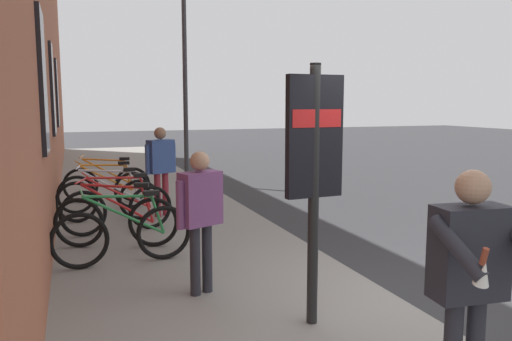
# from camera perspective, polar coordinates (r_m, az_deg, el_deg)

# --- Properties ---
(ground) EXTENTS (60.00, 60.00, 0.00)m
(ground) POSITION_cam_1_polar(r_m,az_deg,el_deg) (11.29, 2.26, -3.50)
(ground) COLOR #2D2D30
(sidewalk_pavement) EXTENTS (24.00, 3.50, 0.12)m
(sidewalk_pavement) POSITION_cam_1_polar(r_m,az_deg,el_deg) (12.52, -13.05, -2.32)
(sidewalk_pavement) COLOR gray
(sidewalk_pavement) RESTS_ON ground
(bicycle_by_door) EXTENTS (0.48, 1.77, 0.97)m
(bicycle_by_door) POSITION_cam_1_polar(r_m,az_deg,el_deg) (6.75, -14.60, -6.93)
(bicycle_by_door) COLOR black
(bicycle_by_door) RESTS_ON sidewalk_pavement
(bicycle_mid_rack) EXTENTS (0.67, 1.71, 0.97)m
(bicycle_mid_rack) POSITION_cam_1_polar(r_m,az_deg,el_deg) (7.55, -15.32, -5.41)
(bicycle_mid_rack) COLOR black
(bicycle_mid_rack) RESTS_ON sidewalk_pavement
(bicycle_under_window) EXTENTS (0.48, 1.76, 0.97)m
(bicycle_under_window) POSITION_cam_1_polar(r_m,az_deg,el_deg) (8.38, -15.16, -4.12)
(bicycle_under_window) COLOR black
(bicycle_under_window) RESTS_ON sidewalk_pavement
(bicycle_leaning_wall) EXTENTS (0.48, 1.76, 0.97)m
(bicycle_leaning_wall) POSITION_cam_1_polar(r_m,az_deg,el_deg) (9.23, -16.15, -3.09)
(bicycle_leaning_wall) COLOR black
(bicycle_leaning_wall) RESTS_ON sidewalk_pavement
(bicycle_beside_lamp) EXTENTS (0.51, 1.75, 0.97)m
(bicycle_beside_lamp) POSITION_cam_1_polar(r_m,az_deg,el_deg) (10.12, -16.49, -2.18)
(bicycle_beside_lamp) COLOR black
(bicycle_beside_lamp) RESTS_ON sidewalk_pavement
(bicycle_end_of_row) EXTENTS (0.51, 1.75, 0.97)m
(bicycle_end_of_row) POSITION_cam_1_polar(r_m,az_deg,el_deg) (11.01, -16.32, -1.40)
(bicycle_end_of_row) COLOR black
(bicycle_end_of_row) RESTS_ON sidewalk_pavement
(transit_info_sign) EXTENTS (0.12, 0.55, 2.40)m
(transit_info_sign) POSITION_cam_1_polar(r_m,az_deg,el_deg) (4.62, 6.53, 1.91)
(transit_info_sign) COLOR black
(transit_info_sign) RESTS_ON sidewalk_pavement
(pedestrian_crossing_street) EXTENTS (0.37, 0.56, 1.55)m
(pedestrian_crossing_street) POSITION_cam_1_polar(r_m,az_deg,el_deg) (5.45, -6.24, -4.17)
(pedestrian_crossing_street) COLOR #26262D
(pedestrian_crossing_street) RESTS_ON sidewalk_pavement
(pedestrian_near_bus) EXTENTS (0.38, 0.58, 1.62)m
(pedestrian_near_bus) POSITION_cam_1_polar(r_m,az_deg,el_deg) (9.35, -10.61, 0.92)
(pedestrian_near_bus) COLOR maroon
(pedestrian_near_bus) RESTS_ON sidewalk_pavement
(tourist_with_hotdogs) EXTENTS (0.59, 0.63, 1.64)m
(tourist_with_hotdogs) POSITION_cam_1_polar(r_m,az_deg,el_deg) (3.55, 22.89, -10.03)
(tourist_with_hotdogs) COLOR #26262D
(tourist_with_hotdogs) RESTS_ON sidewalk_pavement
(street_lamp) EXTENTS (0.28, 0.28, 5.31)m
(street_lamp) POSITION_cam_1_polar(r_m,az_deg,el_deg) (13.82, -7.98, 12.03)
(street_lamp) COLOR #333338
(street_lamp) RESTS_ON sidewalk_pavement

